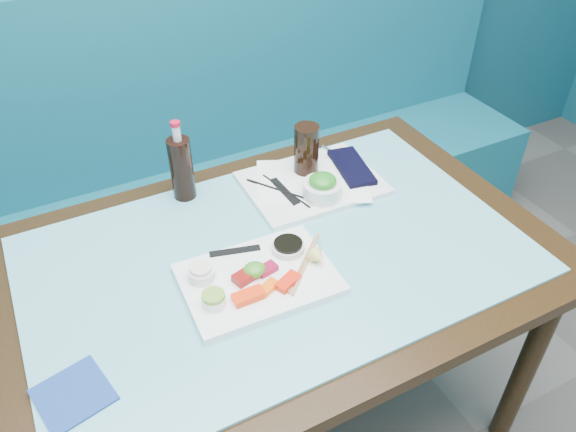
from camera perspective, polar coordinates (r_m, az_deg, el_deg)
name	(u,v)px	position (r m, az deg, el deg)	size (l,w,h in m)	color
booth_bench	(184,197)	(2.27, -10.51, 1.89)	(3.00, 0.56, 1.17)	#10596B
dining_table	(278,279)	(1.47, -1.07, -6.43)	(1.40, 0.90, 0.75)	black
glass_top	(277,255)	(1.41, -1.11, -3.94)	(1.22, 0.76, 0.01)	#61B4C3
sashimi_plate	(259,279)	(1.34, -3.01, -6.40)	(0.35, 0.25, 0.02)	white
salmon_left	(248,296)	(1.27, -4.04, -8.12)	(0.07, 0.04, 0.02)	#FF330A
salmon_mid	(268,288)	(1.29, -2.09, -7.31)	(0.06, 0.03, 0.01)	#FF600A
salmon_right	(288,282)	(1.30, 0.00, -6.69)	(0.06, 0.03, 0.02)	#FB230A
tuna_left	(246,276)	(1.32, -4.32, -6.11)	(0.06, 0.04, 0.02)	maroon
tuna_right	(267,269)	(1.33, -2.15, -5.41)	(0.05, 0.03, 0.02)	maroon
seaweed_garnish	(254,270)	(1.32, -3.43, -5.47)	(0.05, 0.05, 0.03)	#3D861F
ramekin_wasabi	(214,301)	(1.27, -7.54, -8.55)	(0.05, 0.05, 0.02)	white
wasabi_fill	(213,296)	(1.26, -7.61, -8.04)	(0.05, 0.05, 0.01)	#72A134
ramekin_ginger	(202,274)	(1.33, -8.77, -5.86)	(0.06, 0.06, 0.03)	silver
ginger_fill	(201,269)	(1.32, -8.85, -5.31)	(0.05, 0.05, 0.01)	#F7E0CB
soy_dish	(288,247)	(1.39, 0.02, -3.19)	(0.08, 0.08, 0.02)	silver
soy_fill	(288,244)	(1.38, 0.02, -2.83)	(0.07, 0.07, 0.01)	black
lemon_wedge	(318,258)	(1.34, 3.11, -4.27)	(0.04, 0.04, 0.03)	#E9D56E
chopstick_sleeve	(235,251)	(1.39, -5.42, -3.55)	(0.13, 0.02, 0.00)	black
wooden_chopstick_a	(302,264)	(1.35, 1.48, -4.91)	(0.01, 0.01, 0.20)	#A1774B
wooden_chopstick_b	(306,263)	(1.36, 1.85, -4.76)	(0.01, 0.01, 0.22)	tan
serving_tray	(312,183)	(1.64, 2.45, 3.37)	(0.38, 0.29, 0.01)	white
paper_placemat	(312,181)	(1.63, 2.45, 3.60)	(0.32, 0.23, 0.00)	white
seaweed_bowl	(322,189)	(1.56, 3.50, 2.72)	(0.11, 0.11, 0.04)	silver
seaweed_salad	(323,181)	(1.55, 3.54, 3.59)	(0.08, 0.08, 0.04)	#227C1C
cola_glass	(306,149)	(1.64, 1.88, 6.79)	(0.07, 0.07, 0.15)	black
navy_pouch	(352,167)	(1.69, 6.47, 4.98)	(0.08, 0.20, 0.02)	black
fork	(332,151)	(1.76, 4.46, 6.56)	(0.01, 0.01, 0.08)	silver
black_chopstick_a	(283,191)	(1.59, -0.49, 2.53)	(0.01, 0.01, 0.24)	black
black_chopstick_b	(286,191)	(1.59, -0.23, 2.60)	(0.01, 0.01, 0.20)	black
tray_sleeve	(284,191)	(1.59, -0.36, 2.53)	(0.02, 0.14, 0.00)	black
cola_bottle_body	(182,169)	(1.57, -10.75, 4.73)	(0.06, 0.06, 0.18)	black
cola_bottle_neck	(177,133)	(1.51, -11.26, 8.27)	(0.02, 0.02, 0.04)	silver
cola_bottle_cap	(175,124)	(1.50, -11.39, 9.17)	(0.03, 0.03, 0.01)	red
blue_napkin	(73,395)	(1.22, -20.98, -16.58)	(0.13, 0.13, 0.01)	navy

